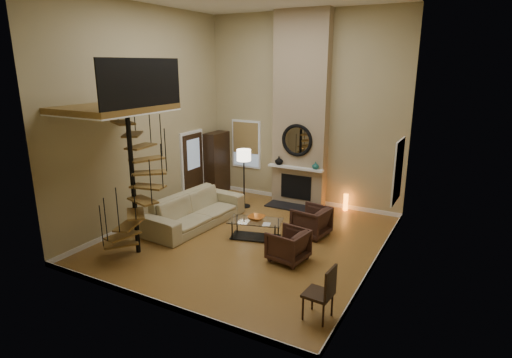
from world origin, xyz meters
The scene contains 32 objects.
ground centered at (0.00, 0.00, -0.01)m, with size 6.00×6.50×0.01m, color #A67635.
back_wall centered at (0.00, 3.25, 2.75)m, with size 6.00×0.02×5.50m, color tan.
front_wall centered at (0.00, -3.25, 2.75)m, with size 6.00×0.02×5.50m, color tan.
left_wall centered at (-3.00, 0.00, 2.75)m, with size 0.02×6.50×5.50m, color tan.
right_wall centered at (3.00, 0.00, 2.75)m, with size 0.02×6.50×5.50m, color tan.
baseboard_back centered at (0.00, 3.24, 0.06)m, with size 6.00×0.02×0.12m, color white.
baseboard_front centered at (0.00, -3.24, 0.06)m, with size 6.00×0.02×0.12m, color white.
baseboard_left centered at (-2.99, 0.00, 0.06)m, with size 0.02×6.50×0.12m, color white.
baseboard_right centered at (2.99, 0.00, 0.06)m, with size 0.02×6.50×0.12m, color white.
chimney_breast centered at (0.00, 3.06, 2.75)m, with size 1.60×0.38×5.50m, color #978062.
hearth centered at (0.00, 2.57, 0.02)m, with size 1.50×0.60×0.04m, color black.
firebox centered at (0.00, 2.86, 0.55)m, with size 0.95×0.02×0.72m, color black.
mantel centered at (0.00, 2.78, 1.15)m, with size 1.70×0.18×0.06m, color white.
mirror_frame centered at (0.00, 2.84, 1.95)m, with size 0.94×0.94×0.10m, color black.
mirror_disc centered at (0.00, 2.85, 1.95)m, with size 0.80×0.80×0.01m, color white.
vase_left centered at (-0.55, 2.82, 1.30)m, with size 0.24×0.24×0.25m, color black.
vase_right centered at (0.60, 2.82, 1.28)m, with size 0.20×0.20×0.21m, color #17514A.
window_back centered at (-1.90, 3.22, 1.62)m, with size 1.02×0.06×1.52m.
window_right centered at (2.97, 2.00, 1.63)m, with size 0.06×1.02×1.52m.
entry_door centered at (-2.95, 1.80, 1.05)m, with size 0.10×1.05×2.16m.
loft centered at (-2.04, -1.80, 3.24)m, with size 1.70×2.20×1.09m.
spiral_stair centered at (-1.78, -1.79, 1.78)m, with size 1.47×1.47×4.06m.
hutch centered at (-2.74, 2.79, 0.95)m, with size 0.43×0.91×2.04m, color black.
sofa centered at (-1.67, 0.16, 0.40)m, with size 2.86×1.12×0.84m, color tan.
armchair_near centered at (1.31, 0.95, 0.35)m, with size 0.78×0.81×0.73m, color #3C231C.
armchair_far centered at (1.38, -0.59, 0.35)m, with size 0.74×0.76×0.69m, color #3C231C.
coffee_table centered at (0.13, 0.14, 0.28)m, with size 1.40×0.96×0.47m.
bowl centered at (0.13, 0.19, 0.50)m, with size 0.40×0.40×0.10m, color orange.
book centered at (0.48, -0.01, 0.46)m, with size 0.18×0.24×0.02m, color gray.
floor_lamp centered at (-1.26, 1.98, 1.41)m, with size 0.41×0.41×1.71m.
accent_lamp centered at (1.46, 3.08, 0.25)m, with size 0.13×0.13×0.47m, color orange.
side_chair centered at (2.69, -2.25, 0.53)m, with size 0.47×0.47×0.96m.
Camera 1 is at (4.61, -8.03, 4.08)m, focal length 29.19 mm.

